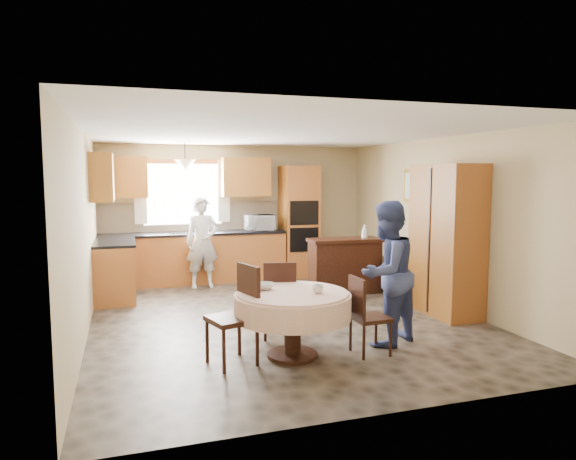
{
  "coord_description": "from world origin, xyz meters",
  "views": [
    {
      "loc": [
        -2.02,
        -6.56,
        1.93
      ],
      "look_at": [
        0.17,
        0.3,
        1.17
      ],
      "focal_mm": 32.0,
      "sensor_mm": 36.0,
      "label": 1
    }
  ],
  "objects_px": {
    "chair_right": "(365,312)",
    "person_sink": "(202,242)",
    "person_dining": "(386,273)",
    "chair_left": "(239,309)",
    "cupboard": "(446,240)",
    "chair_back": "(280,296)",
    "dining_table": "(292,306)",
    "oven_tower": "(299,222)",
    "sideboard": "(345,267)"
  },
  "relations": [
    {
      "from": "chair_right",
      "to": "person_sink",
      "type": "height_order",
      "value": "person_sink"
    },
    {
      "from": "person_dining",
      "to": "chair_left",
      "type": "bearing_deg",
      "value": -24.82
    },
    {
      "from": "cupboard",
      "to": "chair_right",
      "type": "height_order",
      "value": "cupboard"
    },
    {
      "from": "chair_right",
      "to": "person_dining",
      "type": "relative_size",
      "value": 0.52
    },
    {
      "from": "person_sink",
      "to": "chair_back",
      "type": "bearing_deg",
      "value": -84.8
    },
    {
      "from": "chair_back",
      "to": "person_dining",
      "type": "relative_size",
      "value": 0.56
    },
    {
      "from": "cupboard",
      "to": "person_sink",
      "type": "xyz_separation_m",
      "value": [
        -2.98,
        2.77,
        -0.26
      ]
    },
    {
      "from": "cupboard",
      "to": "person_dining",
      "type": "bearing_deg",
      "value": -147.6
    },
    {
      "from": "dining_table",
      "to": "person_dining",
      "type": "relative_size",
      "value": 0.75
    },
    {
      "from": "cupboard",
      "to": "person_sink",
      "type": "height_order",
      "value": "cupboard"
    },
    {
      "from": "chair_right",
      "to": "person_sink",
      "type": "xyz_separation_m",
      "value": [
        -1.17,
        3.93,
        0.31
      ]
    },
    {
      "from": "oven_tower",
      "to": "sideboard",
      "type": "xyz_separation_m",
      "value": [
        0.26,
        -1.57,
        -0.63
      ]
    },
    {
      "from": "chair_left",
      "to": "chair_right",
      "type": "relative_size",
      "value": 1.19
    },
    {
      "from": "oven_tower",
      "to": "chair_left",
      "type": "distance_m",
      "value": 4.7
    },
    {
      "from": "oven_tower",
      "to": "chair_left",
      "type": "height_order",
      "value": "oven_tower"
    },
    {
      "from": "dining_table",
      "to": "chair_left",
      "type": "height_order",
      "value": "chair_left"
    },
    {
      "from": "sideboard",
      "to": "chair_left",
      "type": "distance_m",
      "value": 3.51
    },
    {
      "from": "sideboard",
      "to": "chair_back",
      "type": "bearing_deg",
      "value": -129.22
    },
    {
      "from": "cupboard",
      "to": "person_dining",
      "type": "distance_m",
      "value": 1.7
    },
    {
      "from": "chair_right",
      "to": "cupboard",
      "type": "bearing_deg",
      "value": -58.82
    },
    {
      "from": "dining_table",
      "to": "person_sink",
      "type": "xyz_separation_m",
      "value": [
        -0.4,
        3.76,
        0.24
      ]
    },
    {
      "from": "chair_left",
      "to": "chair_right",
      "type": "bearing_deg",
      "value": 66.17
    },
    {
      "from": "cupboard",
      "to": "dining_table",
      "type": "height_order",
      "value": "cupboard"
    },
    {
      "from": "dining_table",
      "to": "person_sink",
      "type": "bearing_deg",
      "value": 96.12
    },
    {
      "from": "oven_tower",
      "to": "cupboard",
      "type": "bearing_deg",
      "value": -71.5
    },
    {
      "from": "oven_tower",
      "to": "chair_left",
      "type": "bearing_deg",
      "value": -116.49
    },
    {
      "from": "oven_tower",
      "to": "chair_back",
      "type": "relative_size",
      "value": 2.28
    },
    {
      "from": "chair_back",
      "to": "chair_right",
      "type": "xyz_separation_m",
      "value": [
        0.72,
        -0.81,
        -0.04
      ]
    },
    {
      "from": "cupboard",
      "to": "chair_right",
      "type": "bearing_deg",
      "value": -147.38
    },
    {
      "from": "cupboard",
      "to": "chair_right",
      "type": "xyz_separation_m",
      "value": [
        -1.81,
        -1.16,
        -0.57
      ]
    },
    {
      "from": "sideboard",
      "to": "cupboard",
      "type": "height_order",
      "value": "cupboard"
    },
    {
      "from": "sideboard",
      "to": "chair_left",
      "type": "xyz_separation_m",
      "value": [
        -2.35,
        -2.61,
        0.14
      ]
    },
    {
      "from": "chair_back",
      "to": "sideboard",
      "type": "bearing_deg",
      "value": -116.48
    },
    {
      "from": "person_sink",
      "to": "chair_right",
      "type": "bearing_deg",
      "value": -76.5
    },
    {
      "from": "person_sink",
      "to": "person_dining",
      "type": "bearing_deg",
      "value": -70.08
    },
    {
      "from": "oven_tower",
      "to": "chair_right",
      "type": "bearing_deg",
      "value": -99.63
    },
    {
      "from": "chair_back",
      "to": "person_sink",
      "type": "distance_m",
      "value": 3.17
    },
    {
      "from": "sideboard",
      "to": "dining_table",
      "type": "xyz_separation_m",
      "value": [
        -1.77,
        -2.62,
        0.12
      ]
    },
    {
      "from": "sideboard",
      "to": "chair_left",
      "type": "height_order",
      "value": "chair_left"
    },
    {
      "from": "dining_table",
      "to": "chair_left",
      "type": "distance_m",
      "value": 0.58
    },
    {
      "from": "person_dining",
      "to": "chair_back",
      "type": "bearing_deg",
      "value": -54.13
    },
    {
      "from": "cupboard",
      "to": "dining_table",
      "type": "relative_size",
      "value": 1.68
    },
    {
      "from": "person_dining",
      "to": "oven_tower",
      "type": "bearing_deg",
      "value": -122.46
    },
    {
      "from": "dining_table",
      "to": "chair_left",
      "type": "xyz_separation_m",
      "value": [
        -0.58,
        0.01,
        0.01
      ]
    },
    {
      "from": "chair_back",
      "to": "chair_right",
      "type": "relative_size",
      "value": 1.09
    },
    {
      "from": "person_sink",
      "to": "cupboard",
      "type": "bearing_deg",
      "value": -46.02
    },
    {
      "from": "dining_table",
      "to": "chair_back",
      "type": "distance_m",
      "value": 0.64
    },
    {
      "from": "dining_table",
      "to": "chair_back",
      "type": "height_order",
      "value": "chair_back"
    },
    {
      "from": "sideboard",
      "to": "person_dining",
      "type": "relative_size",
      "value": 0.72
    },
    {
      "from": "person_sink",
      "to": "person_dining",
      "type": "relative_size",
      "value": 0.95
    }
  ]
}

